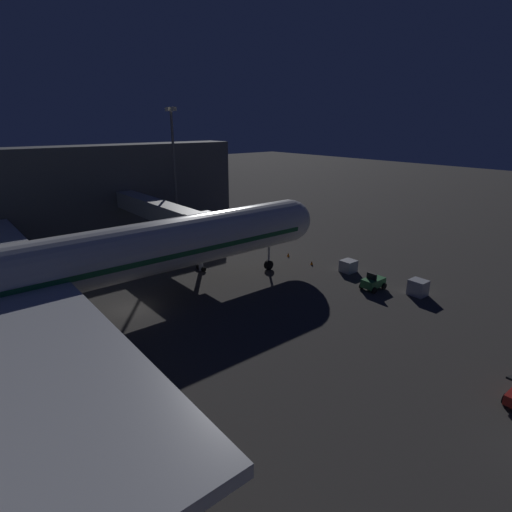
{
  "coord_description": "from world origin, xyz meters",
  "views": [
    {
      "loc": [
        -35.9,
        13.26,
        17.64
      ],
      "look_at": [
        -3.0,
        -13.63,
        3.5
      ],
      "focal_mm": 28.34,
      "sensor_mm": 36.0,
      "label": 1
    }
  ],
  "objects_px": {
    "pushback_tug": "(373,282)",
    "baggage_container_near_belt": "(348,266)",
    "apron_floodlight_mast": "(174,162)",
    "baggage_container_mid_row": "(418,288)",
    "airliner_at_gate": "(11,279)",
    "traffic_cone_nose_port": "(312,263)",
    "traffic_cone_nose_starboard": "(288,254)",
    "jet_bridge": "(166,214)"
  },
  "relations": [
    {
      "from": "jet_bridge",
      "to": "baggage_container_near_belt",
      "type": "xyz_separation_m",
      "value": [
        -20.33,
        -13.88,
        -5.06
      ]
    },
    {
      "from": "baggage_container_near_belt",
      "to": "airliner_at_gate",
      "type": "bearing_deg",
      "value": 78.87
    },
    {
      "from": "airliner_at_gate",
      "to": "traffic_cone_nose_starboard",
      "type": "relative_size",
      "value": 122.91
    },
    {
      "from": "baggage_container_near_belt",
      "to": "traffic_cone_nose_port",
      "type": "height_order",
      "value": "baggage_container_near_belt"
    },
    {
      "from": "jet_bridge",
      "to": "traffic_cone_nose_starboard",
      "type": "xyz_separation_m",
      "value": [
        -11.31,
        -12.25,
        -5.51
      ]
    },
    {
      "from": "traffic_cone_nose_port",
      "to": "apron_floodlight_mast",
      "type": "bearing_deg",
      "value": 8.69
    },
    {
      "from": "airliner_at_gate",
      "to": "baggage_container_mid_row",
      "type": "xyz_separation_m",
      "value": [
        -16.05,
        -34.75,
        -4.8
      ]
    },
    {
      "from": "apron_floodlight_mast",
      "to": "baggage_container_near_belt",
      "type": "distance_m",
      "value": 34.54
    },
    {
      "from": "baggage_container_near_belt",
      "to": "traffic_cone_nose_port",
      "type": "xyz_separation_m",
      "value": [
        4.62,
        1.63,
        -0.46
      ]
    },
    {
      "from": "pushback_tug",
      "to": "baggage_container_near_belt",
      "type": "relative_size",
      "value": 1.52
    },
    {
      "from": "baggage_container_mid_row",
      "to": "traffic_cone_nose_port",
      "type": "distance_m",
      "value": 13.96
    },
    {
      "from": "airliner_at_gate",
      "to": "baggage_container_near_belt",
      "type": "height_order",
      "value": "airliner_at_gate"
    },
    {
      "from": "apron_floodlight_mast",
      "to": "traffic_cone_nose_port",
      "type": "distance_m",
      "value": 30.15
    },
    {
      "from": "baggage_container_mid_row",
      "to": "traffic_cone_nose_starboard",
      "type": "xyz_separation_m",
      "value": [
        18.25,
        1.7,
        -0.57
      ]
    },
    {
      "from": "airliner_at_gate",
      "to": "traffic_cone_nose_port",
      "type": "relative_size",
      "value": 122.91
    },
    {
      "from": "airliner_at_gate",
      "to": "baggage_container_mid_row",
      "type": "bearing_deg",
      "value": -114.79
    },
    {
      "from": "airliner_at_gate",
      "to": "pushback_tug",
      "type": "bearing_deg",
      "value": -110.43
    },
    {
      "from": "traffic_cone_nose_port",
      "to": "traffic_cone_nose_starboard",
      "type": "height_order",
      "value": "same"
    },
    {
      "from": "jet_bridge",
      "to": "pushback_tug",
      "type": "bearing_deg",
      "value": -155.62
    },
    {
      "from": "apron_floodlight_mast",
      "to": "pushback_tug",
      "type": "bearing_deg",
      "value": -174.58
    },
    {
      "from": "traffic_cone_nose_port",
      "to": "baggage_container_near_belt",
      "type": "bearing_deg",
      "value": -160.61
    },
    {
      "from": "airliner_at_gate",
      "to": "baggage_container_near_belt",
      "type": "bearing_deg",
      "value": -101.13
    },
    {
      "from": "airliner_at_gate",
      "to": "traffic_cone_nose_starboard",
      "type": "height_order",
      "value": "airliner_at_gate"
    },
    {
      "from": "pushback_tug",
      "to": "traffic_cone_nose_port",
      "type": "height_order",
      "value": "pushback_tug"
    },
    {
      "from": "apron_floodlight_mast",
      "to": "traffic_cone_nose_port",
      "type": "height_order",
      "value": "apron_floodlight_mast"
    },
    {
      "from": "apron_floodlight_mast",
      "to": "pushback_tug",
      "type": "relative_size",
      "value": 7.56
    },
    {
      "from": "traffic_cone_nose_port",
      "to": "traffic_cone_nose_starboard",
      "type": "relative_size",
      "value": 1.0
    },
    {
      "from": "baggage_container_mid_row",
      "to": "pushback_tug",
      "type": "bearing_deg",
      "value": 30.68
    },
    {
      "from": "pushback_tug",
      "to": "baggage_container_near_belt",
      "type": "distance_m",
      "value": 5.72
    },
    {
      "from": "jet_bridge",
      "to": "baggage_container_mid_row",
      "type": "xyz_separation_m",
      "value": [
        -29.55,
        -13.95,
        -4.94
      ]
    },
    {
      "from": "apron_floodlight_mast",
      "to": "traffic_cone_nose_starboard",
      "type": "height_order",
      "value": "apron_floodlight_mast"
    },
    {
      "from": "apron_floodlight_mast",
      "to": "baggage_container_mid_row",
      "type": "bearing_deg",
      "value": -171.88
    },
    {
      "from": "apron_floodlight_mast",
      "to": "traffic_cone_nose_starboard",
      "type": "distance_m",
      "value": 26.17
    },
    {
      "from": "airliner_at_gate",
      "to": "baggage_container_mid_row",
      "type": "relative_size",
      "value": 38.37
    },
    {
      "from": "traffic_cone_nose_starboard",
      "to": "baggage_container_mid_row",
      "type": "bearing_deg",
      "value": -174.69
    },
    {
      "from": "traffic_cone_nose_starboard",
      "to": "jet_bridge",
      "type": "bearing_deg",
      "value": 47.3
    },
    {
      "from": "airliner_at_gate",
      "to": "apron_floodlight_mast",
      "type": "height_order",
      "value": "apron_floodlight_mast"
    },
    {
      "from": "jet_bridge",
      "to": "baggage_container_mid_row",
      "type": "bearing_deg",
      "value": -154.73
    },
    {
      "from": "pushback_tug",
      "to": "traffic_cone_nose_starboard",
      "type": "distance_m",
      "value": 14.29
    },
    {
      "from": "baggage_container_mid_row",
      "to": "airliner_at_gate",
      "type": "bearing_deg",
      "value": 65.21
    },
    {
      "from": "pushback_tug",
      "to": "jet_bridge",
      "type": "bearing_deg",
      "value": 24.38
    },
    {
      "from": "jet_bridge",
      "to": "traffic_cone_nose_port",
      "type": "bearing_deg",
      "value": -142.04
    }
  ]
}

